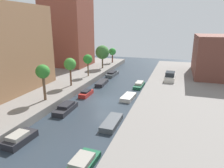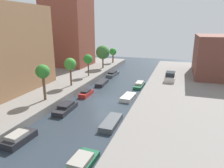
% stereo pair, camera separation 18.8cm
% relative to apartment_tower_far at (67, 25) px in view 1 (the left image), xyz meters
% --- Properties ---
extents(ground_plane, '(84.00, 84.00, 0.00)m').
position_rel_apartment_tower_far_xyz_m(ground_plane, '(16.00, -18.93, -10.62)').
color(ground_plane, '#28333D').
extents(quay_left, '(20.00, 64.00, 1.00)m').
position_rel_apartment_tower_far_xyz_m(quay_left, '(1.00, -18.93, -10.12)').
color(quay_left, gray).
rests_on(quay_left, ground_plane).
extents(quay_right, '(20.00, 64.00, 1.00)m').
position_rel_apartment_tower_far_xyz_m(quay_right, '(31.00, -18.93, -10.12)').
color(quay_right, gray).
rests_on(quay_right, ground_plane).
extents(apartment_tower_far, '(10.00, 9.03, 19.24)m').
position_rel_apartment_tower_far_xyz_m(apartment_tower_far, '(0.00, 0.00, 0.00)').
color(apartment_tower_far, brown).
rests_on(apartment_tower_far, quay_left).
extents(low_block_right, '(10.00, 13.88, 7.83)m').
position_rel_apartment_tower_far_xyz_m(low_block_right, '(34.00, -0.36, -5.70)').
color(low_block_right, brown).
rests_on(low_block_right, quay_right).
extents(street_tree_1, '(1.84, 1.84, 4.85)m').
position_rel_apartment_tower_far_xyz_m(street_tree_1, '(9.26, -23.16, -5.83)').
color(street_tree_1, brown).
rests_on(street_tree_1, quay_left).
extents(street_tree_2, '(1.99, 1.99, 4.61)m').
position_rel_apartment_tower_far_xyz_m(street_tree_2, '(9.26, -16.03, -6.06)').
color(street_tree_2, brown).
rests_on(street_tree_2, quay_left).
extents(street_tree_3, '(1.81, 1.81, 4.26)m').
position_rel_apartment_tower_far_xyz_m(street_tree_3, '(9.26, -9.12, -6.32)').
color(street_tree_3, brown).
rests_on(street_tree_3, quay_left).
extents(street_tree_4, '(3.16, 3.16, 5.25)m').
position_rel_apartment_tower_far_xyz_m(street_tree_4, '(9.26, -1.06, -5.97)').
color(street_tree_4, brown).
rests_on(street_tree_4, quay_left).
extents(street_tree_5, '(1.88, 1.88, 3.86)m').
position_rel_apartment_tower_far_xyz_m(street_tree_5, '(9.26, 6.46, -6.77)').
color(street_tree_5, brown).
rests_on(street_tree_5, quay_left).
extents(parked_car, '(1.89, 4.16, 1.62)m').
position_rel_apartment_tower_far_xyz_m(parked_car, '(24.82, -7.56, -8.94)').
color(parked_car, beige).
rests_on(parked_car, quay_right).
extents(moored_boat_left_1, '(1.68, 3.34, 1.06)m').
position_rel_apartment_tower_far_xyz_m(moored_boat_left_1, '(12.30, -31.55, -10.17)').
color(moored_boat_left_1, '#232328').
rests_on(moored_boat_left_1, ground_plane).
extents(moored_boat_left_2, '(1.73, 4.18, 0.99)m').
position_rel_apartment_tower_far_xyz_m(moored_boat_left_2, '(12.65, -23.71, -10.20)').
color(moored_boat_left_2, '#232328').
rests_on(moored_boat_left_2, ground_plane).
extents(moored_boat_left_3, '(1.25, 3.25, 0.91)m').
position_rel_apartment_tower_far_xyz_m(moored_boat_left_3, '(12.60, -17.39, -10.22)').
color(moored_boat_left_3, maroon).
rests_on(moored_boat_left_3, ground_plane).
extents(moored_boat_left_4, '(1.61, 4.37, 0.63)m').
position_rel_apartment_tower_far_xyz_m(moored_boat_left_4, '(12.75, -10.76, -10.30)').
color(moored_boat_left_4, '#232328').
rests_on(moored_boat_left_4, ground_plane).
extents(moored_boat_left_5, '(1.72, 4.65, 1.00)m').
position_rel_apartment_tower_far_xyz_m(moored_boat_left_5, '(12.53, -3.72, -10.19)').
color(moored_boat_left_5, '#4C5156').
rests_on(moored_boat_left_5, ground_plane).
extents(moored_boat_right_1, '(1.79, 3.70, 0.89)m').
position_rel_apartment_tower_far_xyz_m(moored_boat_right_1, '(19.50, -32.91, -10.25)').
color(moored_boat_right_1, '#195638').
rests_on(moored_boat_right_1, ground_plane).
extents(moored_boat_right_2, '(1.55, 4.19, 0.60)m').
position_rel_apartment_tower_far_xyz_m(moored_boat_right_2, '(19.47, -25.44, -10.32)').
color(moored_boat_right_2, '#4C5156').
rests_on(moored_boat_right_2, ground_plane).
extents(moored_boat_right_3, '(1.83, 3.58, 0.60)m').
position_rel_apartment_tower_far_xyz_m(moored_boat_right_3, '(19.30, -16.83, -10.32)').
color(moored_boat_right_3, beige).
rests_on(moored_boat_right_3, ground_plane).
extents(moored_boat_right_4, '(1.47, 4.21, 0.88)m').
position_rel_apartment_tower_far_xyz_m(moored_boat_right_4, '(19.67, -10.03, -10.26)').
color(moored_boat_right_4, '#195638').
rests_on(moored_boat_right_4, ground_plane).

